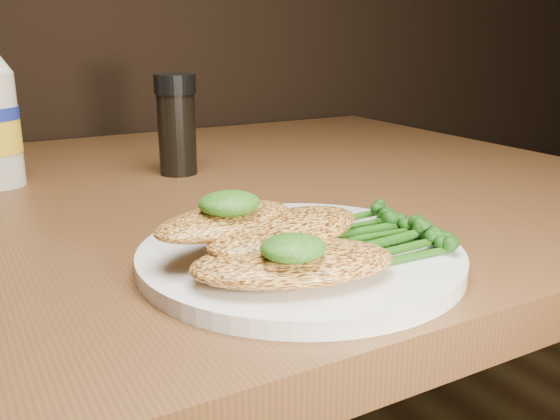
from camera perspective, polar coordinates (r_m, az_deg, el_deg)
plate at (r=0.47m, az=1.89°, el=-4.25°), size 0.25×0.25×0.01m
chicken_front at (r=0.41m, az=1.26°, el=-4.93°), size 0.15×0.11×0.02m
chicken_mid at (r=0.44m, az=0.56°, el=-1.91°), size 0.15×0.10×0.02m
chicken_back at (r=0.45m, az=-5.14°, el=-0.97°), size 0.13×0.09×0.02m
pesto_front at (r=0.39m, az=1.24°, el=-3.55°), size 0.05×0.04×0.02m
pesto_back at (r=0.44m, az=-4.75°, el=0.63°), size 0.05×0.04×0.02m
broccolini_bundle at (r=0.47m, az=8.02°, el=-2.29°), size 0.12×0.10×0.02m
pepper_grinder at (r=0.76m, az=-9.61°, el=7.82°), size 0.06×0.06×0.12m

